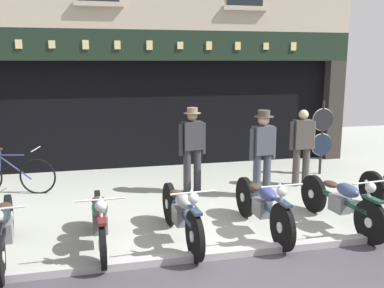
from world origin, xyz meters
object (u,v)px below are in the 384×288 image
motorcycle_center_right (341,201)px  leaning_bicycle (10,175)px  motorcycle_center (262,205)px  salesman_left (192,146)px  motorcycle_left (100,219)px  tyre_sign_pole (322,133)px  motorcycle_center_left (181,212)px  advert_board_near (54,99)px  shopkeeper_center (263,149)px  motorcycle_far_left (4,228)px  salesman_right (302,144)px

motorcycle_center_right → leaning_bicycle: bearing=-34.8°
leaning_bicycle → motorcycle_center: bearing=66.6°
salesman_left → motorcycle_left: bearing=40.4°
motorcycle_center → tyre_sign_pole: (2.65, 2.92, 0.53)m
motorcycle_center_left → leaning_bicycle: bearing=-50.6°
salesman_left → advert_board_near: size_ratio=1.85×
motorcycle_center → leaning_bicycle: 5.06m
motorcycle_center_left → advert_board_near: bearing=-70.2°
shopkeeper_center → leaning_bicycle: 4.98m
advert_board_near → leaning_bicycle: advert_board_near is taller
salesman_left → motorcycle_center_left: bearing=63.2°
motorcycle_center → motorcycle_center_right: motorcycle_center is taller
motorcycle_far_left → advert_board_near: size_ratio=2.26×
motorcycle_center → salesman_right: salesman_right is taller
advert_board_near → motorcycle_center_left: bearing=-66.3°
motorcycle_center_right → tyre_sign_pole: 3.34m
leaning_bicycle → shopkeeper_center: bearing=86.9°
salesman_right → motorcycle_far_left: bearing=23.6°
motorcycle_center_right → advert_board_near: size_ratio=2.22×
motorcycle_center_left → motorcycle_center: bearing=178.0°
motorcycle_left → salesman_left: bearing=-131.6°
salesman_right → motorcycle_center_right: bearing=79.3°
motorcycle_center → shopkeeper_center: size_ratio=1.22×
motorcycle_center → salesman_left: 2.32m
motorcycle_center → tyre_sign_pole: size_ratio=1.20×
salesman_left → tyre_sign_pole: size_ratio=1.00×
motorcycle_far_left → motorcycle_center_left: (2.40, 0.01, 0.01)m
motorcycle_center → motorcycle_far_left: bearing=-0.9°
motorcycle_center → shopkeeper_center: (0.66, 1.63, 0.51)m
tyre_sign_pole → advert_board_near: size_ratio=1.84×
salesman_left → shopkeeper_center: salesman_left is taller
leaning_bicycle → motorcycle_center_left: bearing=55.7°
motorcycle_left → shopkeeper_center: shopkeeper_center is taller
motorcycle_far_left → motorcycle_left: size_ratio=1.08×
salesman_right → leaning_bicycle: size_ratio=0.93×
motorcycle_center → leaning_bicycle: size_ratio=1.18×
tyre_sign_pole → leaning_bicycle: size_ratio=0.98×
motorcycle_far_left → motorcycle_center_left: bearing=174.3°
motorcycle_center → advert_board_near: size_ratio=2.22×
shopkeeper_center → advert_board_near: (-3.99, 3.00, 0.78)m
motorcycle_left → motorcycle_center_right: size_ratio=0.94×
motorcycle_center_left → motorcycle_center_right: (2.56, -0.04, -0.01)m
motorcycle_far_left → advert_board_near: 4.87m
motorcycle_far_left → motorcycle_center: (3.67, 0.05, 0.01)m
motorcycle_center_left → salesman_right: (3.04, 2.21, 0.45)m
motorcycle_far_left → motorcycle_left: (1.24, 0.04, -0.01)m
salesman_left → advert_board_near: advert_board_near is taller
motorcycle_center_left → salesman_left: 2.38m
tyre_sign_pole → leaning_bicycle: bearing=179.6°
motorcycle_center_left → shopkeeper_center: shopkeeper_center is taller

